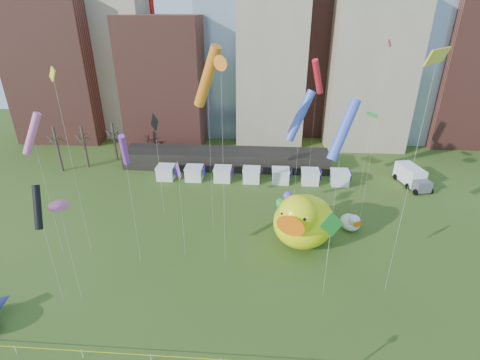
# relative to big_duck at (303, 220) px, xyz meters

# --- Properties ---
(skyline) EXTENTS (101.00, 23.00, 68.00)m
(skyline) POSITION_rel_big_duck_xyz_m (-5.80, 43.04, 17.81)
(skyline) COLOR brown
(skyline) RESTS_ON ground
(pavilion) EXTENTS (38.00, 6.00, 3.20)m
(pavilion) POSITION_rel_big_duck_xyz_m (-12.05, 23.97, -2.03)
(pavilion) COLOR black
(pavilion) RESTS_ON ground
(vendor_tents) EXTENTS (33.24, 2.80, 2.40)m
(vendor_tents) POSITION_rel_big_duck_xyz_m (-7.03, 17.97, -2.52)
(vendor_tents) COLOR white
(vendor_tents) RESTS_ON ground
(bare_trees) EXTENTS (8.44, 6.44, 8.50)m
(bare_trees) POSITION_rel_big_duck_xyz_m (-38.21, 22.51, 0.38)
(bare_trees) COLOR #382B21
(bare_trees) RESTS_ON ground
(big_duck) EXTENTS (10.34, 11.33, 7.90)m
(big_duck) POSITION_rel_big_duck_xyz_m (0.00, 0.00, 0.00)
(big_duck) COLOR #F1FF0D
(big_duck) RESTS_ON ground
(small_duck) EXTENTS (3.30, 3.82, 2.70)m
(small_duck) POSITION_rel_big_duck_xyz_m (6.95, 3.75, -2.39)
(small_duck) COLOR white
(small_duck) RESTS_ON ground
(seahorse_green) EXTENTS (1.53, 1.75, 5.57)m
(seahorse_green) POSITION_rel_big_duck_xyz_m (-2.66, 1.70, 0.40)
(seahorse_green) COLOR silver
(seahorse_green) RESTS_ON ground
(seahorse_purple) EXTENTS (1.49, 1.70, 5.40)m
(seahorse_purple) POSITION_rel_big_duck_xyz_m (-1.66, 4.00, 0.30)
(seahorse_purple) COLOR silver
(seahorse_purple) RESTS_ON ground
(box_truck) EXTENTS (4.25, 7.65, 3.08)m
(box_truck) POSITION_rel_big_duck_xyz_m (19.98, 18.52, -2.05)
(box_truck) COLOR white
(box_truck) RESTS_ON ground
(kite_0) EXTENTS (2.52, 2.90, 21.07)m
(kite_0) POSITION_rel_big_duck_xyz_m (2.14, 13.79, 14.88)
(kite_0) COLOR silver
(kite_0) RESTS_ON ground
(kite_1) EXTENTS (1.11, 0.82, 11.59)m
(kite_1) POSITION_rel_big_duck_xyz_m (-23.48, -11.18, 7.28)
(kite_1) COLOR silver
(kite_1) RESTS_ON ground
(kite_2) EXTENTS (0.20, 2.72, 15.08)m
(kite_2) POSITION_rel_big_duck_xyz_m (-19.39, 6.32, 9.87)
(kite_2) COLOR silver
(kite_2) RESTS_ON ground
(kite_3) EXTENTS (1.39, 1.94, 13.57)m
(kite_3) POSITION_rel_big_duck_xyz_m (10.48, 13.98, 9.48)
(kite_3) COLOR silver
(kite_3) RESTS_ON ground
(kite_4) EXTENTS (3.06, 3.39, 24.45)m
(kite_4) POSITION_rel_big_duck_xyz_m (8.40, -7.64, 20.10)
(kite_4) COLOR silver
(kite_4) RESTS_ON ground
(kite_5) EXTENTS (4.46, 2.98, 17.07)m
(kite_5) POSITION_rel_big_duck_xyz_m (-0.04, 12.10, 9.75)
(kite_5) COLOR silver
(kite_5) RESTS_ON ground
(kite_6) EXTENTS (4.15, 3.49, 23.88)m
(kite_6) POSITION_rel_big_duck_xyz_m (-11.58, 2.39, 16.64)
(kite_6) COLOR silver
(kite_6) RESTS_ON ground
(kite_7) EXTENTS (1.06, 1.88, 12.33)m
(kite_7) POSITION_rel_big_duck_xyz_m (-14.21, -3.35, 7.40)
(kite_7) COLOR silver
(kite_7) RESTS_ON ground
(kite_8) EXTENTS (1.14, 2.44, 23.89)m
(kite_8) POSITION_rel_big_duck_xyz_m (9.17, 7.30, 19.58)
(kite_8) COLOR silver
(kite_8) RESTS_ON ground
(kite_9) EXTENTS (2.78, 1.76, 17.63)m
(kite_9) POSITION_rel_big_duck_xyz_m (-29.37, -3.87, 11.70)
(kite_9) COLOR silver
(kite_9) RESTS_ON ground
(kite_10) EXTENTS (1.20, 2.39, 13.17)m
(kite_10) POSITION_rel_big_duck_xyz_m (-25.03, -11.87, 7.57)
(kite_10) COLOR silver
(kite_10) RESTS_ON ground
(kite_11) EXTENTS (2.53, 1.39, 10.24)m
(kite_11) POSITION_rel_big_duck_xyz_m (1.57, -9.10, 5.10)
(kite_11) COLOR silver
(kite_11) RESTS_ON ground
(kite_12) EXTENTS (2.37, 3.17, 21.90)m
(kite_12) POSITION_rel_big_duck_xyz_m (-26.12, -3.20, 17.62)
(kite_12) COLOR silver
(kite_12) RESTS_ON ground
(kite_13) EXTENTS (3.38, 3.04, 19.57)m
(kite_13) POSITION_rel_big_duck_xyz_m (2.62, -4.23, 12.93)
(kite_13) COLOR silver
(kite_13) RESTS_ON ground
(kite_14) EXTENTS (1.10, 1.19, 23.37)m
(kite_14) POSITION_rel_big_duck_xyz_m (-9.24, -3.98, 18.85)
(kite_14) COLOR silver
(kite_14) RESTS_ON ground
(kite_15) EXTENTS (1.28, 2.30, 16.03)m
(kite_15) POSITION_rel_big_duck_xyz_m (-19.27, -4.87, 10.51)
(kite_15) COLOR silver
(kite_15) RESTS_ON ground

